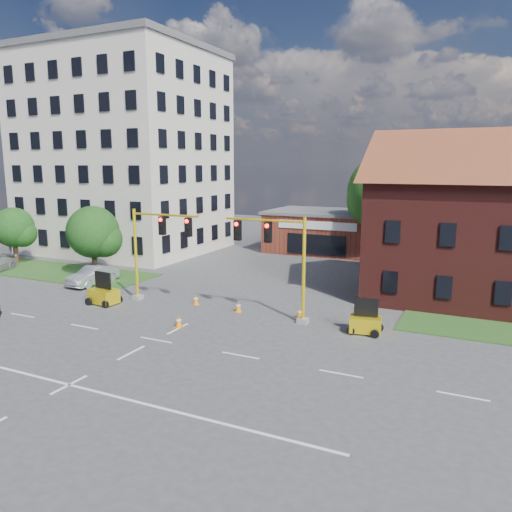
% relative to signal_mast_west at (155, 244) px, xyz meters
% --- Properties ---
extents(ground, '(120.00, 120.00, 0.00)m').
position_rel_signal_mast_west_xyz_m(ground, '(4.36, -6.00, -3.92)').
color(ground, '#444346').
rests_on(ground, ground).
extents(grass_verge_nw, '(22.00, 6.00, 0.08)m').
position_rel_signal_mast_west_xyz_m(grass_verge_nw, '(-15.64, 4.00, -3.88)').
color(grass_verge_nw, '#2B531F').
rests_on(grass_verge_nw, ground).
extents(lane_markings, '(60.00, 36.00, 0.01)m').
position_rel_signal_mast_west_xyz_m(lane_markings, '(4.36, -9.00, -3.91)').
color(lane_markings, white).
rests_on(lane_markings, ground).
extents(office_block, '(18.40, 15.40, 20.60)m').
position_rel_signal_mast_west_xyz_m(office_block, '(-15.64, 15.91, 6.39)').
color(office_block, beige).
rests_on(office_block, ground).
extents(brick_shop, '(12.40, 8.40, 4.30)m').
position_rel_signal_mast_west_xyz_m(brick_shop, '(4.36, 23.99, -1.76)').
color(brick_shop, maroon).
rests_on(brick_shop, ground).
extents(tree_large, '(7.85, 7.47, 10.18)m').
position_rel_signal_mast_west_xyz_m(tree_large, '(11.24, 21.08, 2.25)').
color(tree_large, '#392315').
rests_on(tree_large, ground).
extents(tree_nw_front, '(4.49, 4.27, 5.77)m').
position_rel_signal_mast_west_xyz_m(tree_nw_front, '(-9.43, 4.58, -0.45)').
color(tree_nw_front, '#392315').
rests_on(tree_nw_front, ground).
extents(tree_nw_rear, '(3.82, 3.64, 5.24)m').
position_rel_signal_mast_west_xyz_m(tree_nw_rear, '(-19.46, 5.08, -0.65)').
color(tree_nw_rear, '#392315').
rests_on(tree_nw_rear, ground).
extents(signal_mast_west, '(5.30, 0.60, 6.20)m').
position_rel_signal_mast_west_xyz_m(signal_mast_west, '(0.00, 0.00, 0.00)').
color(signal_mast_west, gray).
rests_on(signal_mast_west, ground).
extents(signal_mast_east, '(5.30, 0.60, 6.20)m').
position_rel_signal_mast_west_xyz_m(signal_mast_east, '(8.71, 0.00, 0.00)').
color(signal_mast_east, gray).
rests_on(signal_mast_east, ground).
extents(trailer_west, '(1.98, 1.45, 2.09)m').
position_rel_signal_mast_west_xyz_m(trailer_west, '(-2.88, -1.92, -3.27)').
color(trailer_west, yellow).
rests_on(trailer_west, ground).
extents(trailer_east, '(1.83, 1.38, 1.89)m').
position_rel_signal_mast_west_xyz_m(trailer_east, '(14.05, -0.18, -3.33)').
color(trailer_east, yellow).
rests_on(trailer_east, ground).
extents(cone_a, '(0.40, 0.40, 0.70)m').
position_rel_signal_mast_west_xyz_m(cone_a, '(4.27, -3.76, -3.58)').
color(cone_a, orange).
rests_on(cone_a, ground).
extents(cone_b, '(0.40, 0.40, 0.70)m').
position_rel_signal_mast_west_xyz_m(cone_b, '(2.66, 0.57, -3.58)').
color(cone_b, orange).
rests_on(cone_b, ground).
extents(cone_c, '(0.40, 0.40, 0.70)m').
position_rel_signal_mast_west_xyz_m(cone_c, '(5.93, 0.36, -3.58)').
color(cone_c, orange).
rests_on(cone_c, ground).
extents(cone_d, '(0.40, 0.40, 0.70)m').
position_rel_signal_mast_west_xyz_m(cone_d, '(9.86, 0.73, -3.58)').
color(cone_d, orange).
rests_on(cone_d, ground).
extents(pickup_white, '(6.58, 4.40, 1.68)m').
position_rel_signal_mast_west_xyz_m(pickup_white, '(15.45, 9.22, -3.08)').
color(pickup_white, silver).
rests_on(pickup_white, ground).
extents(sedan_silver_front, '(1.54, 4.36, 1.44)m').
position_rel_signal_mast_west_xyz_m(sedan_silver_front, '(-7.46, 1.97, -3.20)').
color(sedan_silver_front, '#A9ABB1').
rests_on(sedan_silver_front, ground).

